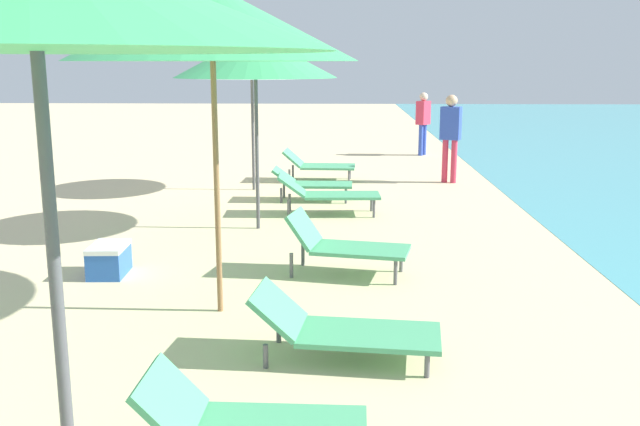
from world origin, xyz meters
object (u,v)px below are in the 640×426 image
object	(u,v)px
umbrella_fourth	(255,56)
cooler_box	(109,260)
umbrella_third	(212,23)
lounger_fourth_shoreside	(327,193)
lounger_farthest_shoreside	(318,164)
lounger_third_shoreside	(344,244)
lounger_farthest_inland	(311,183)
lounger_second_shoreside	(248,423)
umbrella_farthest	(252,67)
person_walking_mid	(451,130)
lounger_third_inland	(342,328)
person_walking_near	(423,118)

from	to	relation	value
umbrella_fourth	cooler_box	bearing A→B (deg)	-120.92
umbrella_third	umbrella_fourth	world-z (taller)	umbrella_third
umbrella_third	lounger_fourth_shoreside	distance (m)	4.88
lounger_farthest_shoreside	umbrella_fourth	bearing A→B (deg)	-97.19
lounger_third_shoreside	umbrella_fourth	bearing A→B (deg)	130.21
cooler_box	lounger_farthest_shoreside	bearing A→B (deg)	72.25
lounger_farthest_inland	cooler_box	size ratio (longest dim) A/B	2.25
lounger_second_shoreside	umbrella_farthest	distance (m)	9.13
lounger_farthest_inland	person_walking_mid	world-z (taller)	person_walking_mid
lounger_farthest_shoreside	lounger_farthest_inland	world-z (taller)	lounger_farthest_shoreside
lounger_second_shoreside	umbrella_farthest	size ratio (longest dim) A/B	0.52
lounger_farthest_shoreside	lounger_third_shoreside	bearing A→B (deg)	-83.04
lounger_third_inland	person_walking_near	world-z (taller)	person_walking_near
umbrella_fourth	lounger_farthest_inland	world-z (taller)	umbrella_fourth
lounger_fourth_shoreside	person_walking_near	distance (m)	7.38
lounger_third_shoreside	cooler_box	size ratio (longest dim) A/B	2.33
umbrella_third	lounger_third_inland	world-z (taller)	umbrella_third
lounger_farthest_inland	person_walking_mid	bearing A→B (deg)	37.34
lounger_third_inland	person_walking_near	size ratio (longest dim) A/B	0.97
lounger_fourth_shoreside	cooler_box	world-z (taller)	lounger_fourth_shoreside
umbrella_fourth	lounger_fourth_shoreside	size ratio (longest dim) A/B	1.72
umbrella_third	umbrella_farthest	distance (m)	6.36
umbrella_third	cooler_box	bearing A→B (deg)	141.71
umbrella_third	person_walking_near	distance (m)	11.80
cooler_box	person_walking_near	bearing A→B (deg)	66.64
umbrella_third	umbrella_farthest	xyz separation A→B (m)	(-0.49, 6.33, -0.41)
umbrella_third	person_walking_near	size ratio (longest dim) A/B	1.93
lounger_fourth_shoreside	lounger_farthest_shoreside	bearing A→B (deg)	92.33
umbrella_farthest	umbrella_fourth	bearing A→B (deg)	-81.71
lounger_farthest_shoreside	person_walking_mid	xyz separation A→B (m)	(2.48, -0.10, 0.68)
lounger_second_shoreside	lounger_farthest_inland	world-z (taller)	lounger_second_shoreside
lounger_third_inland	umbrella_fourth	size ratio (longest dim) A/B	0.56
lounger_fourth_shoreside	person_walking_mid	world-z (taller)	person_walking_mid
lounger_second_shoreside	lounger_third_shoreside	world-z (taller)	lounger_third_shoreside
lounger_fourth_shoreside	cooler_box	bearing A→B (deg)	-127.84
lounger_third_shoreside	umbrella_fourth	world-z (taller)	umbrella_fourth
lounger_farthest_shoreside	person_walking_near	xyz separation A→B (m)	(2.41, 3.96, 0.59)
umbrella_third	cooler_box	world-z (taller)	umbrella_third
umbrella_farthest	person_walking_near	distance (m)	6.20
lounger_third_inland	cooler_box	bearing A→B (deg)	145.61
lounger_farthest_inland	umbrella_third	bearing A→B (deg)	-95.63
lounger_farthest_inland	person_walking_mid	size ratio (longest dim) A/B	0.79
umbrella_farthest	person_walking_mid	size ratio (longest dim) A/B	1.46
lounger_third_inland	cooler_box	size ratio (longest dim) A/B	2.54
umbrella_third	cooler_box	distance (m)	2.96
umbrella_third	lounger_farthest_shoreside	xyz separation A→B (m)	(0.62, 7.32, -2.23)
lounger_farthest_inland	person_walking_mid	xyz separation A→B (m)	(2.51, 1.88, 0.70)
cooler_box	lounger_third_inland	bearing A→B (deg)	-40.39
person_walking_near	umbrella_third	bearing A→B (deg)	-70.55
lounger_farthest_shoreside	lounger_farthest_inland	bearing A→B (deg)	-88.70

